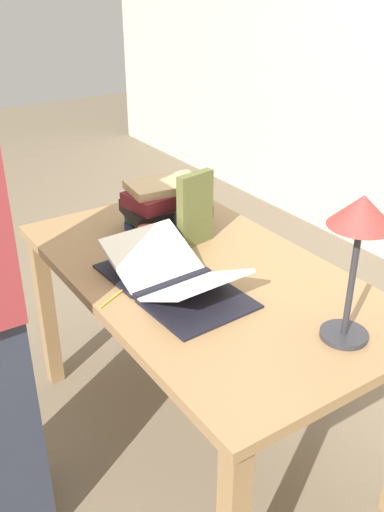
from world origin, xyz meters
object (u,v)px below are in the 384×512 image
object	(u,v)px
book_standing_upright	(195,209)
reading_lamp	(360,228)
coffee_mug	(147,239)
book_stack_tall	(165,205)
pencil	(117,294)
open_book	(173,277)

from	to	relation	value
book_standing_upright	reading_lamp	xyz separation A→B (m)	(0.71, 0.02, 0.20)
reading_lamp	coffee_mug	xyz separation A→B (m)	(-0.76, -0.19, -0.29)
book_stack_tall	pencil	xyz separation A→B (m)	(0.34, -0.38, -0.09)
coffee_mug	open_book	bearing A→B (deg)	-12.19
reading_lamp	coffee_mug	distance (m)	0.83
open_book	book_stack_tall	bearing A→B (deg)	149.05
open_book	pencil	xyz separation A→B (m)	(-0.05, -0.17, -0.03)
book_stack_tall	coffee_mug	world-z (taller)	book_stack_tall
book_stack_tall	reading_lamp	size ratio (longest dim) A/B	0.78
reading_lamp	pencil	distance (m)	0.76
open_book	book_stack_tall	xyz separation A→B (m)	(-0.39, 0.21, 0.06)
open_book	book_standing_upright	distance (m)	0.33
book_standing_upright	reading_lamp	distance (m)	0.74
open_book	reading_lamp	distance (m)	0.63
coffee_mug	pencil	bearing A→B (deg)	-46.95
book_stack_tall	reading_lamp	bearing A→B (deg)	2.53
reading_lamp	pencil	xyz separation A→B (m)	(-0.54, -0.42, -0.33)
reading_lamp	pencil	world-z (taller)	reading_lamp
book_standing_upright	open_book	bearing A→B (deg)	-56.21
book_stack_tall	pencil	world-z (taller)	book_stack_tall
open_book	pencil	bearing A→B (deg)	-108.75
reading_lamp	coffee_mug	world-z (taller)	reading_lamp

